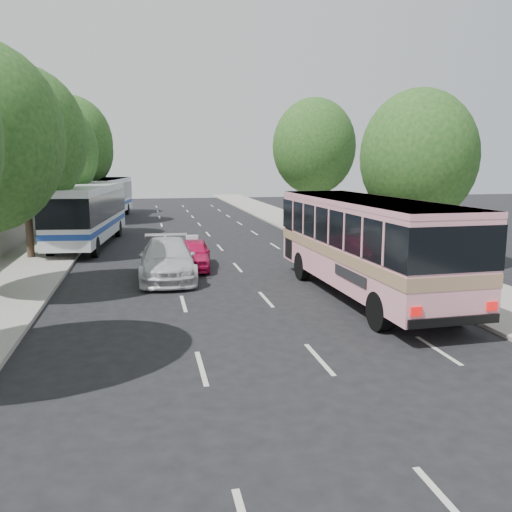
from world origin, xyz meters
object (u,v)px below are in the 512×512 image
object	(u,v)px
pink_bus	(365,237)
tour_coach_front	(88,210)
pink_taxi	(192,254)
white_pickup	(167,259)
tour_coach_rear	(107,195)

from	to	relation	value
pink_bus	tour_coach_front	distance (m)	18.19
pink_bus	pink_taxi	world-z (taller)	pink_bus
pink_bus	white_pickup	xyz separation A→B (m)	(-6.75, 4.61, -1.39)
pink_taxi	tour_coach_rear	distance (m)	24.31
tour_coach_front	tour_coach_rear	distance (m)	15.58
pink_bus	pink_taxi	bearing A→B (deg)	128.59
white_pickup	tour_coach_front	size ratio (longest dim) A/B	0.47
tour_coach_front	white_pickup	bearing A→B (deg)	-62.03
pink_taxi	tour_coach_rear	world-z (taller)	tour_coach_rear
pink_taxi	white_pickup	distance (m)	2.24
white_pickup	tour_coach_front	bearing A→B (deg)	113.29
pink_taxi	tour_coach_front	size ratio (longest dim) A/B	0.34
pink_bus	tour_coach_rear	size ratio (longest dim) A/B	0.96
white_pickup	tour_coach_rear	world-z (taller)	tour_coach_rear
white_pickup	pink_bus	bearing A→B (deg)	-33.05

